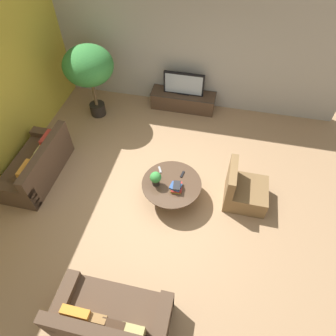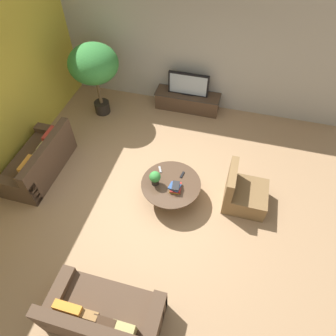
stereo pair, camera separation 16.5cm
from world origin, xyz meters
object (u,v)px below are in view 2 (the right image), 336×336
object	(u,v)px
media_console	(187,101)
couch_near_entry	(104,316)
armchair_wicker	(243,194)
potted_plant_tabletop	(155,178)
television	(188,84)
coffee_table	(171,187)
couch_by_wall	(40,161)
potted_palm_tall	(94,66)

from	to	relation	value
media_console	couch_near_entry	world-z (taller)	couch_near_entry
armchair_wicker	potted_plant_tabletop	xyz separation A→B (m)	(-1.66, -0.31, 0.33)
television	coffee_table	size ratio (longest dim) A/B	0.87
coffee_table	couch_by_wall	size ratio (longest dim) A/B	0.66
couch_by_wall	armchair_wicker	bearing A→B (deg)	93.92
couch_by_wall	couch_near_entry	distance (m)	3.48
coffee_table	armchair_wicker	world-z (taller)	armchair_wicker
armchair_wicker	couch_near_entry	bearing A→B (deg)	147.59
potted_palm_tall	potted_plant_tabletop	world-z (taller)	potted_palm_tall
couch_by_wall	coffee_table	bearing A→B (deg)	91.03
television	potted_plant_tabletop	size ratio (longest dim) A/B	3.23
television	armchair_wicker	xyz separation A→B (m)	(1.68, -2.62, -0.46)
potted_palm_tall	potted_plant_tabletop	distance (m)	3.14
coffee_table	potted_palm_tall	bearing A→B (deg)	138.02
coffee_table	couch_near_entry	size ratio (longest dim) A/B	0.69
armchair_wicker	potted_plant_tabletop	distance (m)	1.72
couch_near_entry	potted_plant_tabletop	bearing A→B (deg)	-91.59
coffee_table	couch_near_entry	bearing A→B (deg)	-98.19
couch_by_wall	armchair_wicker	world-z (taller)	armchair_wicker
media_console	armchair_wicker	size ratio (longest dim) A/B	1.92
media_console	armchair_wicker	xyz separation A→B (m)	(1.68, -2.62, 0.04)
couch_near_entry	potted_palm_tall	distance (m)	5.16
television	coffee_table	bearing A→B (deg)	-83.87
couch_by_wall	potted_plant_tabletop	xyz separation A→B (m)	(2.55, -0.03, 0.31)
media_console	potted_palm_tall	distance (m)	2.45
media_console	couch_near_entry	xyz separation A→B (m)	(-0.05, -5.35, 0.06)
coffee_table	potted_plant_tabletop	bearing A→B (deg)	-165.16
media_console	couch_by_wall	size ratio (longest dim) A/B	0.95
coffee_table	media_console	bearing A→B (deg)	96.12
television	armchair_wicker	size ratio (longest dim) A/B	1.17
potted_plant_tabletop	television	bearing A→B (deg)	90.32
couch_by_wall	potted_palm_tall	world-z (taller)	potted_palm_tall
media_console	potted_plant_tabletop	size ratio (longest dim) A/B	5.31
television	couch_near_entry	size ratio (longest dim) A/B	0.61
coffee_table	armchair_wicker	xyz separation A→B (m)	(1.37, 0.24, -0.03)
couch_by_wall	potted_palm_tall	bearing A→B (deg)	168.31
potted_plant_tabletop	media_console	bearing A→B (deg)	90.32
media_console	couch_by_wall	bearing A→B (deg)	-130.98
potted_palm_tall	couch_by_wall	bearing A→B (deg)	-101.69
potted_plant_tabletop	armchair_wicker	bearing A→B (deg)	10.71
couch_near_entry	armchair_wicker	world-z (taller)	armchair_wicker
potted_palm_tall	potted_plant_tabletop	xyz separation A→B (m)	(2.09, -2.22, -0.72)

